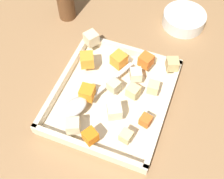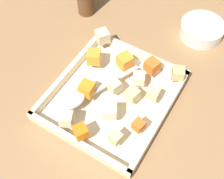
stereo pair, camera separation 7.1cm
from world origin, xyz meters
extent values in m
plane|color=#936D47|center=(0.00, 0.00, 0.00)|extent=(4.00, 4.00, 0.00)
cube|color=beige|center=(0.00, 0.01, 0.01)|extent=(0.31, 0.27, 0.01)
cube|color=beige|center=(0.00, -0.12, 0.03)|extent=(0.31, 0.01, 0.03)
cube|color=beige|center=(0.00, 0.15, 0.03)|extent=(0.31, 0.01, 0.03)
cube|color=beige|center=(-0.14, 0.01, 0.03)|extent=(0.01, 0.27, 0.03)
cube|color=beige|center=(0.15, 0.01, 0.03)|extent=(0.01, 0.27, 0.03)
cube|color=orange|center=(0.04, -0.03, 0.06)|extent=(0.03, 0.03, 0.03)
cube|color=orange|center=(-0.05, -0.07, 0.06)|extent=(0.04, 0.04, 0.03)
cube|color=orange|center=(0.05, 0.11, 0.05)|extent=(0.03, 0.03, 0.02)
cube|color=orange|center=(0.13, 0.02, 0.06)|extent=(0.04, 0.04, 0.03)
cube|color=orange|center=(-0.08, 0.00, 0.06)|extent=(0.04, 0.04, 0.03)
cube|color=orange|center=(-0.11, 0.06, 0.06)|extent=(0.04, 0.04, 0.03)
cube|color=beige|center=(-0.01, 0.02, 0.05)|extent=(0.03, 0.03, 0.03)
cube|color=#E0CC89|center=(-0.01, 0.06, 0.05)|extent=(0.03, 0.03, 0.03)
cube|color=beige|center=(0.13, -0.03, 0.06)|extent=(0.04, 0.04, 0.03)
cube|color=beige|center=(0.06, 0.04, 0.06)|extent=(0.04, 0.04, 0.03)
cube|color=beige|center=(-0.13, -0.09, 0.06)|extent=(0.04, 0.04, 0.03)
cube|color=tan|center=(-0.12, 0.13, 0.06)|extent=(0.04, 0.04, 0.03)
cube|color=#E0CC89|center=(-0.04, 0.10, 0.05)|extent=(0.03, 0.03, 0.03)
cube|color=#E0CC89|center=(0.11, 0.09, 0.05)|extent=(0.03, 0.03, 0.02)
cube|color=beige|center=(-0.06, 0.05, 0.05)|extent=(0.04, 0.04, 0.03)
ellipsoid|color=silver|center=(0.08, -0.05, 0.05)|extent=(0.08, 0.06, 0.02)
cube|color=silver|center=(-0.02, 0.00, 0.04)|extent=(0.15, 0.07, 0.01)
cylinder|color=silver|center=(-0.33, 0.12, 0.02)|extent=(0.13, 0.13, 0.04)
camera|label=1|loc=(0.37, 0.15, 0.64)|focal=47.71mm
camera|label=2|loc=(0.34, 0.22, 0.64)|focal=47.71mm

